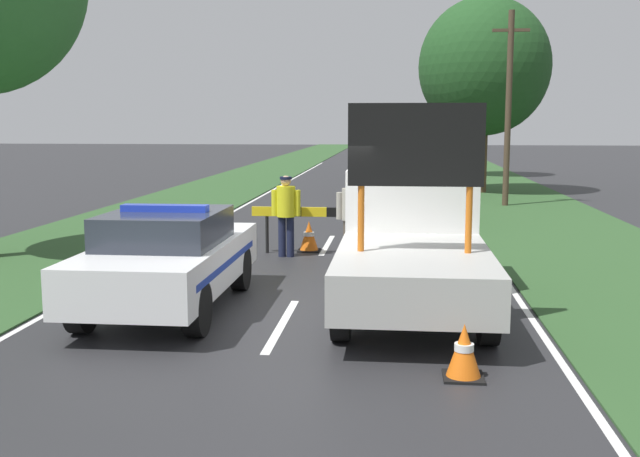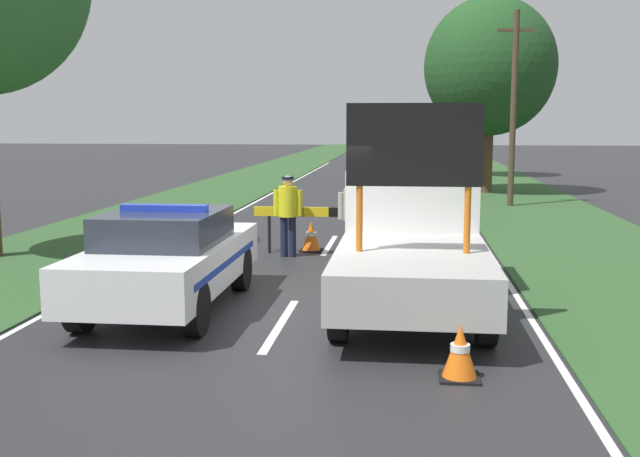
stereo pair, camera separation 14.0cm
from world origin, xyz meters
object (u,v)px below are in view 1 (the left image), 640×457
object	(u,v)px
work_truck	(412,236)
traffic_cone_behind_barrier	(377,248)
roadside_tree_near_left	(474,74)
utility_pole	(508,106)
traffic_cone_centre_front	(464,351)
pedestrian_civilian	(352,213)
police_officer	(286,209)
traffic_cone_near_truck	(379,239)
traffic_cone_near_police	(309,236)
roadside_tree_near_right	(484,67)
queued_car_van_white	(412,193)
road_barrier	(327,215)
police_car	(169,258)
queued_car_wagon_maroon	(402,175)

from	to	relation	value
work_truck	traffic_cone_behind_barrier	bearing A→B (deg)	-81.52
roadside_tree_near_left	utility_pole	xyz separation A→B (m)	(-0.15, -13.59, -1.87)
traffic_cone_centre_front	traffic_cone_behind_barrier	distance (m)	6.61
pedestrian_civilian	police_officer	bearing A→B (deg)	150.45
pedestrian_civilian	traffic_cone_near_truck	bearing A→B (deg)	50.78
traffic_cone_near_truck	roadside_tree_near_left	xyz separation A→B (m)	(4.14, 23.12, 4.85)
traffic_cone_near_police	roadside_tree_near_right	size ratio (longest dim) A/B	0.09
traffic_cone_near_police	traffic_cone_behind_barrier	distance (m)	2.12
traffic_cone_behind_barrier	utility_pole	size ratio (longest dim) A/B	0.11
work_truck	queued_car_van_white	size ratio (longest dim) A/B	1.20
road_barrier	utility_pole	bearing A→B (deg)	62.92
pedestrian_civilian	queued_car_van_white	world-z (taller)	pedestrian_civilian
police_car	traffic_cone_centre_front	bearing A→B (deg)	-28.16
traffic_cone_centre_front	queued_car_wagon_maroon	xyz separation A→B (m)	(-0.57, 19.84, 0.54)
traffic_cone_near_police	traffic_cone_near_truck	bearing A→B (deg)	-6.14
traffic_cone_near_truck	queued_car_wagon_maroon	distance (m)	12.05
traffic_cone_near_police	traffic_cone_centre_front	world-z (taller)	traffic_cone_near_police
pedestrian_civilian	utility_pole	size ratio (longest dim) A/B	0.27
traffic_cone_behind_barrier	queued_car_van_white	world-z (taller)	queued_car_van_white
work_truck	pedestrian_civilian	world-z (taller)	work_truck
work_truck	utility_pole	xyz separation A→B (m)	(3.38, 13.76, 2.27)
traffic_cone_near_police	pedestrian_civilian	bearing A→B (deg)	-49.57
road_barrier	roadside_tree_near_left	xyz separation A→B (m)	(5.25, 23.28, 4.34)
utility_pole	traffic_cone_near_police	bearing A→B (deg)	-120.54
police_car	queued_car_van_white	world-z (taller)	police_car
traffic_cone_centre_front	queued_car_van_white	xyz separation A→B (m)	(-0.34, 13.40, 0.47)
traffic_cone_centre_front	police_car	bearing A→B (deg)	147.32
pedestrian_civilian	traffic_cone_centre_front	bearing A→B (deg)	-88.09
roadside_tree_near_left	roadside_tree_near_right	bearing A→B (deg)	-92.93
queued_car_van_white	roadside_tree_near_right	distance (m)	10.02
queued_car_wagon_maroon	utility_pole	xyz separation A→B (m)	(3.42, -2.50, 2.47)
police_car	queued_car_wagon_maroon	world-z (taller)	queued_car_wagon_maroon
police_officer	utility_pole	xyz separation A→B (m)	(5.92, 10.09, 2.30)
work_truck	pedestrian_civilian	bearing A→B (deg)	-74.01
traffic_cone_centre_front	police_officer	bearing A→B (deg)	112.90
police_officer	traffic_cone_near_police	size ratio (longest dim) A/B	2.58
police_car	roadside_tree_near_right	xyz separation A→B (m)	(6.72, 19.38, 4.13)
road_barrier	queued_car_wagon_maroon	world-z (taller)	queued_car_wagon_maroon
police_officer	queued_car_van_white	size ratio (longest dim) A/B	0.38
pedestrian_civilian	traffic_cone_behind_barrier	world-z (taller)	pedestrian_civilian
traffic_cone_near_truck	traffic_cone_behind_barrier	bearing A→B (deg)	-90.23
work_truck	queued_car_van_white	world-z (taller)	work_truck
traffic_cone_near_police	roadside_tree_near_right	distance (m)	15.69
police_car	utility_pole	world-z (taller)	utility_pole
police_officer	roadside_tree_near_right	xyz separation A→B (m)	(5.61, 14.80, 3.90)
roadside_tree_near_left	traffic_cone_behind_barrier	bearing A→B (deg)	-99.64
work_truck	roadside_tree_near_right	bearing A→B (deg)	-103.01
police_officer	pedestrian_civilian	distance (m)	1.47
pedestrian_civilian	queued_car_wagon_maroon	bearing A→B (deg)	73.35
pedestrian_civilian	roadside_tree_near_left	distance (m)	24.93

